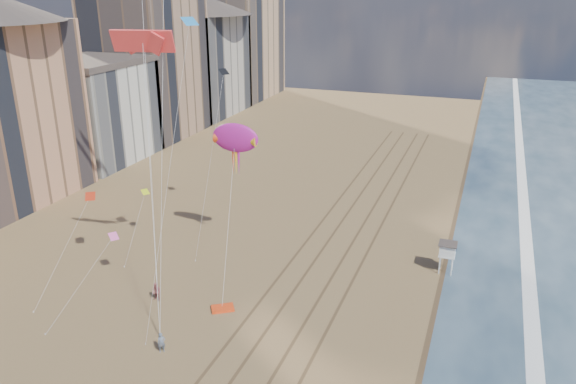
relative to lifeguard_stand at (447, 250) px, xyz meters
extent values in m
plane|color=#42301E|center=(4.07, 7.14, -2.59)|extent=(260.00, 260.00, 0.00)
plane|color=white|center=(8.27, 7.14, -2.59)|extent=(260.00, 260.00, 0.00)
cube|color=brown|center=(-16.13, -2.86, -2.59)|extent=(0.28, 120.00, 0.01)
cube|color=brown|center=(-13.73, -2.86, -2.59)|extent=(0.28, 120.00, 0.01)
cube|color=brown|center=(-10.93, -2.86, -2.59)|extent=(0.28, 120.00, 0.01)
cube|color=brown|center=(-8.73, -2.86, -2.59)|extent=(0.28, 120.00, 0.01)
cube|color=silver|center=(-59.93, 21.14, 5.41)|extent=(14.00, 18.00, 16.00)
cube|color=#473D38|center=(-59.93, 21.14, 13.91)|extent=(14.28, 18.36, 1.00)
cube|color=tan|center=(-60.93, 39.14, 11.41)|extent=(16.00, 20.00, 28.00)
cube|color=#BCB2A3|center=(-60.43, 59.14, 8.41)|extent=(15.00, 22.00, 22.00)
cone|color=#473D38|center=(-60.43, 59.14, 21.61)|extent=(34.22, 34.22, 4.40)
cube|color=tan|center=(-60.93, 81.14, 10.41)|extent=(16.00, 24.00, 26.00)
cylinder|color=white|center=(-0.62, -0.62, -1.66)|extent=(0.12, 0.12, 1.86)
cylinder|color=white|center=(0.62, -0.62, -1.66)|extent=(0.12, 0.12, 1.86)
cylinder|color=white|center=(-0.62, 0.62, -1.66)|extent=(0.12, 0.12, 1.86)
cylinder|color=white|center=(0.62, 0.62, -1.66)|extent=(0.12, 0.12, 1.86)
cube|color=white|center=(0.00, 0.00, -0.57)|extent=(1.66, 1.66, 0.12)
cube|color=white|center=(0.00, 0.00, 0.05)|extent=(1.55, 1.55, 1.14)
cube|color=#473D38|center=(0.00, 0.00, 0.72)|extent=(1.86, 1.86, 0.10)
cube|color=#F64114|center=(-18.87, -14.64, -2.48)|extent=(2.46, 2.25, 0.24)
ellipsoid|color=#AE1A8D|center=(-22.74, -2.64, 10.61)|extent=(4.89, 0.92, 2.90)
cone|color=#C93D13|center=(-24.49, -2.64, 10.39)|extent=(1.31, 1.09, 1.09)
cone|color=yellow|center=(-21.00, -2.64, 10.39)|extent=(1.31, 1.09, 1.09)
cylinder|color=silver|center=(-20.84, -8.65, 3.46)|extent=(0.03, 0.03, 17.49)
imported|color=slate|center=(-20.72, -22.13, -1.70)|extent=(0.77, 0.75, 1.78)
imported|color=#954C4E|center=(-25.49, -15.38, -1.65)|extent=(0.98, 0.79, 1.88)
cube|color=#F53736|center=(-25.59, -13.87, 21.54)|extent=(5.54, 1.82, 1.88)
plane|color=pink|center=(-31.65, -13.04, 2.19)|extent=(1.43, 1.46, 0.50)
plane|color=#D6E618|center=(-33.92, -3.82, 3.42)|extent=(1.39, 1.40, 0.39)
plane|color=#2888D6|center=(-21.38, -13.22, 23.19)|extent=(1.92, 1.95, 0.61)
plane|color=red|center=(-35.64, -11.02, 5.24)|extent=(1.75, 1.71, 0.54)
plane|color=black|center=(-26.30, 2.38, 16.69)|extent=(1.62, 1.63, 0.54)
camera|label=1|loc=(2.52, -55.03, 26.25)|focal=35.00mm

